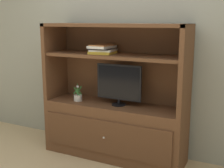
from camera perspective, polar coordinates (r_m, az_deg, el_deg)
painted_rear_wall at (r=3.73m, az=2.76°, el=8.60°), size 6.00×0.10×2.80m
media_console at (r=3.59m, az=0.40°, el=-6.12°), size 1.70×0.51×1.59m
tv_monitor at (r=3.43m, az=1.31°, el=0.09°), size 0.55×0.17×0.48m
potted_plant at (r=3.69m, az=-6.51°, el=-2.50°), size 0.10×0.10×0.22m
magazine_stack at (r=3.49m, az=-1.80°, el=6.67°), size 0.30×0.33×0.11m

